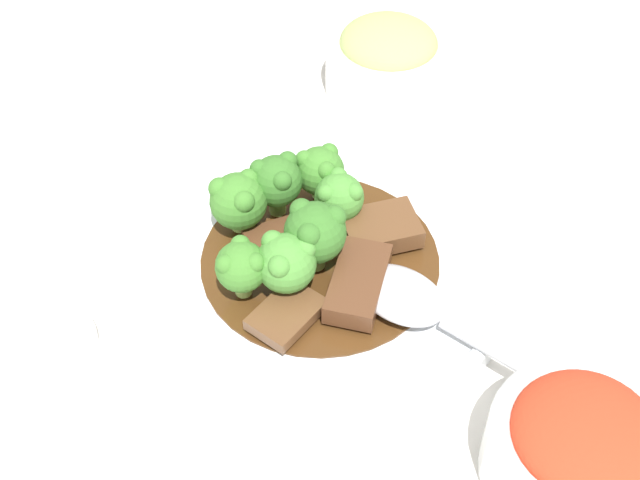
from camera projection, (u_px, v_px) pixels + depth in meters
name	position (u px, v px, depth m)	size (l,w,h in m)	color
ground_plane	(320.00, 274.00, 0.60)	(4.00, 4.00, 0.00)	silver
main_plate	(320.00, 264.00, 0.60)	(0.26, 0.26, 0.02)	white
beef_strip_0	(358.00, 283.00, 0.56)	(0.07, 0.06, 0.01)	#56331E
beef_strip_1	(285.00, 237.00, 0.59)	(0.03, 0.05, 0.01)	#56331E
beef_strip_2	(286.00, 314.00, 0.55)	(0.05, 0.06, 0.01)	brown
beef_strip_3	(382.00, 231.00, 0.59)	(0.04, 0.05, 0.01)	brown
broccoli_floret_0	(320.00, 170.00, 0.61)	(0.03, 0.03, 0.04)	#7FA84C
broccoli_floret_1	(339.00, 197.00, 0.59)	(0.03, 0.03, 0.04)	#7FA84C
broccoli_floret_2	(286.00, 262.00, 0.55)	(0.04, 0.04, 0.04)	#7FA84C
broccoli_floret_3	(276.00, 181.00, 0.59)	(0.04, 0.04, 0.05)	#7FA84C
broccoli_floret_4	(241.00, 266.00, 0.55)	(0.03, 0.03, 0.04)	#8EB756
broccoli_floret_5	(315.00, 232.00, 0.56)	(0.04, 0.04, 0.05)	#8EB756
broccoli_floret_6	(238.00, 200.00, 0.59)	(0.04, 0.04, 0.04)	#7FA84C
serving_spoon	(420.00, 306.00, 0.55)	(0.18, 0.12, 0.01)	#B7B7BC
side_bowl_kimchi	(580.00, 448.00, 0.48)	(0.10, 0.10, 0.06)	white
side_bowl_appetizer	(387.00, 59.00, 0.72)	(0.10, 0.10, 0.06)	white
sauce_dish	(33.00, 348.00, 0.55)	(0.08, 0.08, 0.01)	white
paper_napkin	(10.00, 265.00, 0.60)	(0.11, 0.12, 0.01)	white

